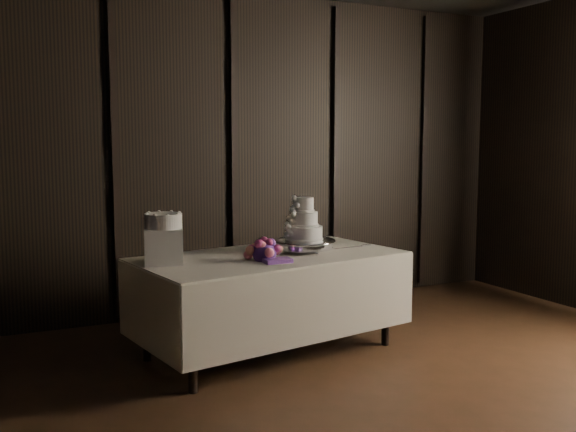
{
  "coord_description": "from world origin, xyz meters",
  "views": [
    {
      "loc": [
        -2.15,
        -2.21,
        1.61
      ],
      "look_at": [
        -0.06,
        2.16,
        1.05
      ],
      "focal_mm": 40.0,
      "sensor_mm": 36.0,
      "label": 1
    }
  ],
  "objects_px": {
    "cake_stand": "(304,246)",
    "box_pedestal": "(164,246)",
    "display_table": "(270,299)",
    "wedding_cake": "(303,224)",
    "bouquet": "(264,251)",
    "small_cake": "(163,221)"
  },
  "relations": [
    {
      "from": "cake_stand",
      "to": "box_pedestal",
      "type": "height_order",
      "value": "box_pedestal"
    },
    {
      "from": "display_table",
      "to": "wedding_cake",
      "type": "xyz_separation_m",
      "value": [
        0.28,
        0.01,
        0.57
      ]
    },
    {
      "from": "display_table",
      "to": "box_pedestal",
      "type": "relative_size",
      "value": 8.22
    },
    {
      "from": "display_table",
      "to": "box_pedestal",
      "type": "distance_m",
      "value": 0.94
    },
    {
      "from": "bouquet",
      "to": "small_cake",
      "type": "height_order",
      "value": "small_cake"
    },
    {
      "from": "box_pedestal",
      "to": "small_cake",
      "type": "bearing_deg",
      "value": 0.0
    },
    {
      "from": "cake_stand",
      "to": "box_pedestal",
      "type": "bearing_deg",
      "value": -179.51
    },
    {
      "from": "wedding_cake",
      "to": "small_cake",
      "type": "relative_size",
      "value": 1.29
    },
    {
      "from": "display_table",
      "to": "cake_stand",
      "type": "distance_m",
      "value": 0.49
    },
    {
      "from": "wedding_cake",
      "to": "box_pedestal",
      "type": "xyz_separation_m",
      "value": [
        -1.09,
        0.0,
        -0.1
      ]
    },
    {
      "from": "display_table",
      "to": "cake_stand",
      "type": "relative_size",
      "value": 4.41
    },
    {
      "from": "box_pedestal",
      "to": "bouquet",
      "type": "bearing_deg",
      "value": -16.63
    },
    {
      "from": "cake_stand",
      "to": "box_pedestal",
      "type": "relative_size",
      "value": 1.86
    },
    {
      "from": "cake_stand",
      "to": "small_cake",
      "type": "xyz_separation_m",
      "value": [
        -1.11,
        -0.01,
        0.26
      ]
    },
    {
      "from": "wedding_cake",
      "to": "box_pedestal",
      "type": "distance_m",
      "value": 1.09
    },
    {
      "from": "cake_stand",
      "to": "box_pedestal",
      "type": "xyz_separation_m",
      "value": [
        -1.11,
        -0.01,
        0.08
      ]
    },
    {
      "from": "bouquet",
      "to": "box_pedestal",
      "type": "relative_size",
      "value": 1.58
    },
    {
      "from": "box_pedestal",
      "to": "small_cake",
      "type": "distance_m",
      "value": 0.18
    },
    {
      "from": "display_table",
      "to": "wedding_cake",
      "type": "height_order",
      "value": "wedding_cake"
    },
    {
      "from": "bouquet",
      "to": "display_table",
      "type": "bearing_deg",
      "value": 55.79
    },
    {
      "from": "wedding_cake",
      "to": "box_pedestal",
      "type": "relative_size",
      "value": 1.29
    },
    {
      "from": "display_table",
      "to": "small_cake",
      "type": "xyz_separation_m",
      "value": [
        -0.81,
        0.01,
        0.65
      ]
    }
  ]
}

